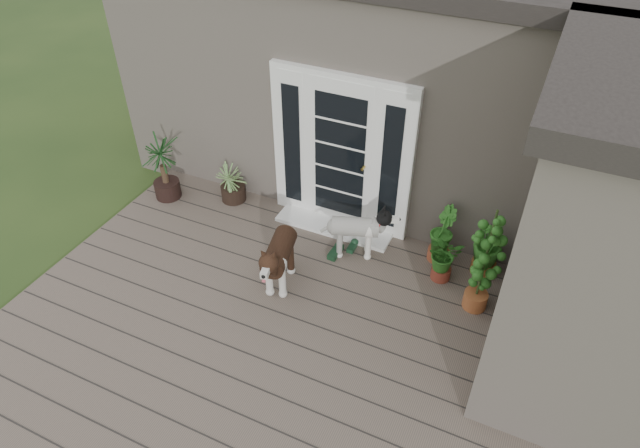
% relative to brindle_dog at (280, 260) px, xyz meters
% --- Properties ---
extents(deck, '(6.20, 4.60, 0.12)m').
position_rel_brindle_dog_xyz_m(deck, '(0.35, -0.77, -0.43)').
color(deck, '#6B5B4C').
rests_on(deck, ground).
extents(house_main, '(7.40, 4.00, 3.10)m').
position_rel_brindle_dog_xyz_m(house_main, '(0.35, 3.48, 1.06)').
color(house_main, '#665E54').
rests_on(house_main, ground).
extents(house_wing, '(1.60, 2.40, 3.10)m').
position_rel_brindle_dog_xyz_m(house_wing, '(3.25, 0.33, 1.06)').
color(house_wing, '#665E54').
rests_on(house_wing, ground).
extents(door_unit, '(1.90, 0.14, 2.15)m').
position_rel_brindle_dog_xyz_m(door_unit, '(0.15, 1.43, 0.70)').
color(door_unit, white).
rests_on(door_unit, deck).
extents(door_step, '(1.60, 0.40, 0.05)m').
position_rel_brindle_dog_xyz_m(door_step, '(0.15, 1.23, -0.35)').
color(door_step, white).
rests_on(door_step, deck).
extents(brindle_dog, '(0.57, 0.95, 0.74)m').
position_rel_brindle_dog_xyz_m(brindle_dog, '(0.00, 0.00, 0.00)').
color(brindle_dog, '#331E12').
rests_on(brindle_dog, deck).
extents(white_dog, '(0.86, 0.58, 0.66)m').
position_rel_brindle_dog_xyz_m(white_dog, '(0.60, 0.87, -0.04)').
color(white_dog, silver).
rests_on(white_dog, deck).
extents(spider_plant, '(0.68, 0.68, 0.63)m').
position_rel_brindle_dog_xyz_m(spider_plant, '(-1.43, 1.23, -0.06)').
color(spider_plant, '#7F935A').
rests_on(spider_plant, deck).
extents(yucca, '(0.81, 0.81, 1.01)m').
position_rel_brindle_dog_xyz_m(yucca, '(-2.34, 0.90, 0.13)').
color(yucca, black).
rests_on(yucca, deck).
extents(herb_a, '(0.58, 0.58, 0.53)m').
position_rel_brindle_dog_xyz_m(herb_a, '(1.73, 0.91, -0.11)').
color(herb_a, '#164E16').
rests_on(herb_a, deck).
extents(herb_b, '(0.44, 0.44, 0.58)m').
position_rel_brindle_dog_xyz_m(herb_b, '(1.61, 1.23, -0.08)').
color(herb_b, '#215117').
rests_on(herb_b, deck).
extents(herb_c, '(0.57, 0.57, 0.64)m').
position_rel_brindle_dog_xyz_m(herb_c, '(2.18, 1.23, -0.05)').
color(herb_c, '#19591F').
rests_on(herb_c, deck).
extents(sapling, '(0.43, 0.43, 1.46)m').
position_rel_brindle_dog_xyz_m(sapling, '(2.22, 0.61, 0.36)').
color(sapling, '#255117').
rests_on(sapling, deck).
extents(clog_left, '(0.17, 0.33, 0.10)m').
position_rel_brindle_dog_xyz_m(clog_left, '(0.40, 0.76, -0.32)').
color(clog_left, black).
rests_on(clog_left, deck).
extents(clog_right, '(0.12, 0.26, 0.08)m').
position_rel_brindle_dog_xyz_m(clog_right, '(0.55, 0.96, -0.33)').
color(clog_right, '#163821').
rests_on(clog_right, deck).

